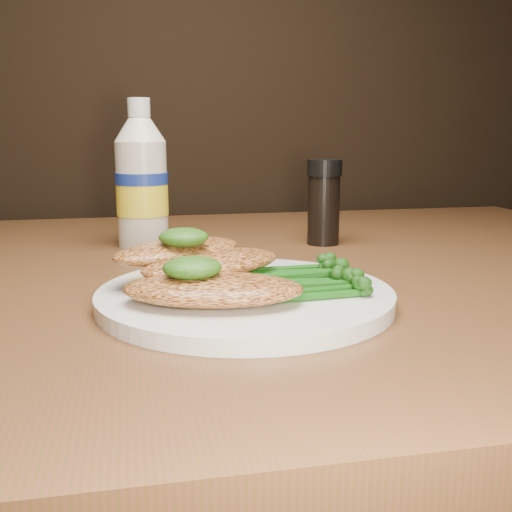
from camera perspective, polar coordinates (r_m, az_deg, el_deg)
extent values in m
cylinder|color=white|center=(0.52, -1.01, -3.81)|extent=(0.25, 0.25, 0.01)
ellipsoid|color=#C87A3F|center=(0.47, -4.00, -3.11)|extent=(0.15, 0.10, 0.02)
ellipsoid|color=#C87A3F|center=(0.52, -4.10, -0.69)|extent=(0.15, 0.12, 0.02)
ellipsoid|color=#C87A3F|center=(0.54, -7.29, 0.49)|extent=(0.14, 0.12, 0.02)
ellipsoid|color=black|center=(0.47, -5.97, -1.09)|extent=(0.05, 0.05, 0.02)
ellipsoid|color=black|center=(0.53, -6.77, 1.74)|extent=(0.05, 0.05, 0.02)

